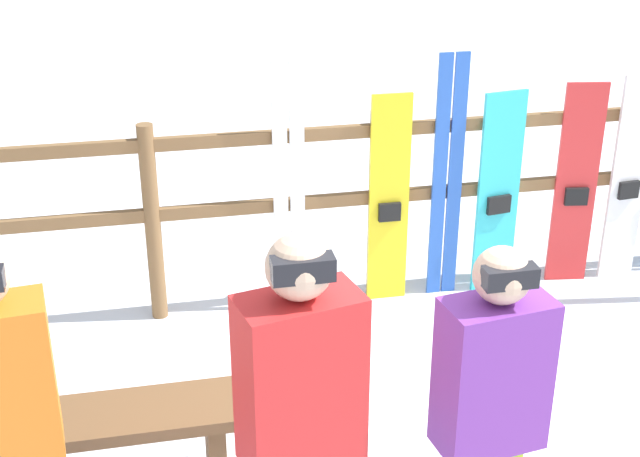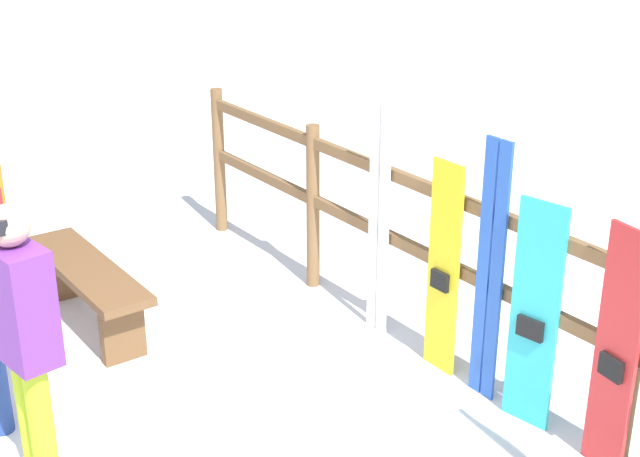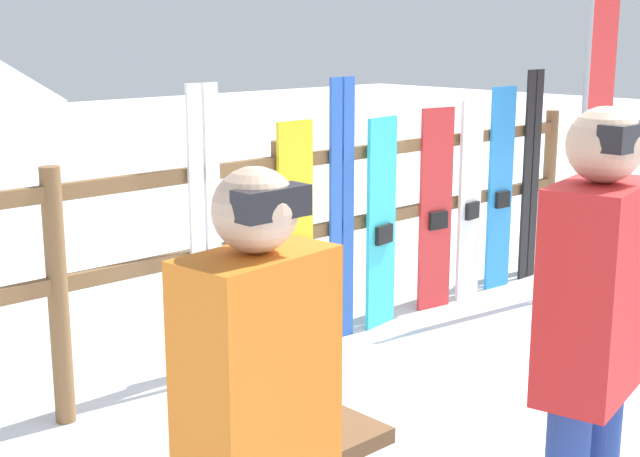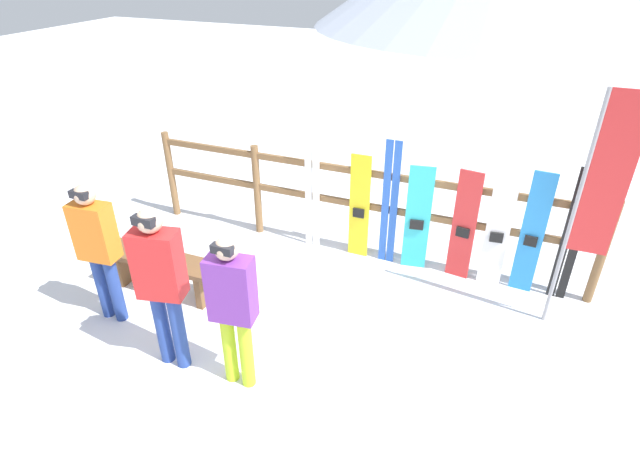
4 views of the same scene
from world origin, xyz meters
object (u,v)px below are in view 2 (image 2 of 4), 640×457
object	(u,v)px
bench	(87,281)
person_purple	(23,330)
ski_pair_blue	(490,273)
snowboard_cyan	(534,317)
snowboard_red	(616,355)
ski_pair_white	(379,221)
snowboard_yellow	(443,270)

from	to	relation	value
bench	person_purple	bearing A→B (deg)	-30.35
ski_pair_blue	snowboard_cyan	distance (m)	0.38
person_purple	snowboard_cyan	world-z (taller)	person_purple
ski_pair_blue	snowboard_red	xyz separation A→B (m)	(0.90, -0.00, -0.12)
ski_pair_white	snowboard_cyan	size ratio (longest dim) A/B	1.20
snowboard_yellow	snowboard_cyan	xyz separation A→B (m)	(0.74, -0.00, -0.01)
ski_pair_blue	snowboard_yellow	bearing A→B (deg)	-179.47
bench	snowboard_red	world-z (taller)	snowboard_red
snowboard_yellow	ski_pair_blue	bearing A→B (deg)	0.53
snowboard_cyan	snowboard_red	distance (m)	0.54
ski_pair_white	snowboard_cyan	bearing A→B (deg)	-0.15
snowboard_yellow	ski_pair_white	bearing A→B (deg)	179.69
snowboard_red	ski_pair_blue	bearing A→B (deg)	179.78
bench	snowboard_cyan	xyz separation A→B (m)	(2.57, 1.61, 0.32)
snowboard_red	person_purple	bearing A→B (deg)	-122.87
person_purple	snowboard_yellow	size ratio (longest dim) A/B	1.13
snowboard_red	ski_pair_white	bearing A→B (deg)	179.90
snowboard_red	snowboard_yellow	bearing A→B (deg)	180.00
ski_pair_white	snowboard_red	world-z (taller)	ski_pair_white
person_purple	snowboard_cyan	distance (m)	2.72
ski_pair_blue	snowboard_red	size ratio (longest dim) A/B	1.17
ski_pair_white	ski_pair_blue	bearing A→B (deg)	0.00
snowboard_yellow	snowboard_cyan	size ratio (longest dim) A/B	1.02
person_purple	ski_pair_white	xyz separation A→B (m)	(-0.31, 2.49, -0.10)
bench	snowboard_cyan	world-z (taller)	snowboard_cyan
bench	ski_pair_white	size ratio (longest dim) A/B	0.90
bench	snowboard_red	xyz separation A→B (m)	(3.12, 1.61, 0.34)
bench	snowboard_cyan	distance (m)	3.05
person_purple	snowboard_yellow	distance (m)	2.52
snowboard_cyan	snowboard_red	bearing A→B (deg)	0.00
bench	snowboard_yellow	xyz separation A→B (m)	(1.83, 1.61, 0.34)
bench	ski_pair_white	bearing A→B (deg)	53.44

